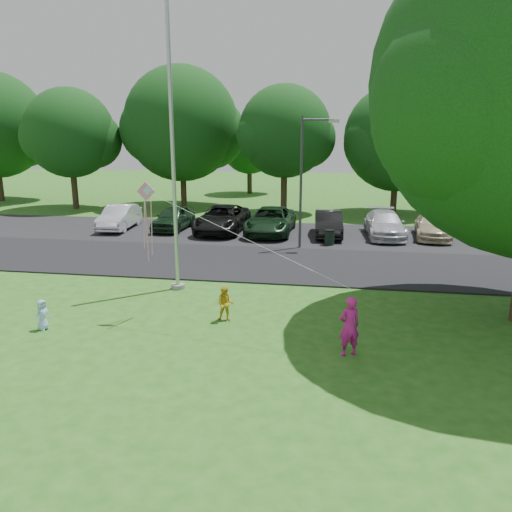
% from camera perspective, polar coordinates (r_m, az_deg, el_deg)
% --- Properties ---
extents(ground, '(120.00, 120.00, 0.00)m').
position_cam_1_polar(ground, '(13.24, -1.02, -10.99)').
color(ground, '#27631A').
rests_on(ground, ground).
extents(park_road, '(60.00, 6.00, 0.06)m').
position_cam_1_polar(park_road, '(21.64, 3.28, -0.92)').
color(park_road, black).
rests_on(park_road, ground).
extents(parking_strip, '(42.00, 7.00, 0.06)m').
position_cam_1_polar(parking_strip, '(27.94, 4.72, 2.47)').
color(parking_strip, black).
rests_on(parking_strip, ground).
extents(flagpole, '(0.50, 0.50, 10.00)m').
position_cam_1_polar(flagpole, '(17.79, -9.40, 9.22)').
color(flagpole, '#B7BABF').
rests_on(flagpole, ground).
extents(street_lamp, '(1.77, 0.41, 6.31)m').
position_cam_1_polar(street_lamp, '(24.13, 5.79, 9.65)').
color(street_lamp, '#3F3F44').
rests_on(street_lamp, ground).
extents(trash_can, '(0.52, 0.52, 0.83)m').
position_cam_1_polar(trash_can, '(25.33, 8.39, 2.06)').
color(trash_can, black).
rests_on(trash_can, ground).
extents(tree_row, '(64.35, 11.94, 10.88)m').
position_cam_1_polar(tree_row, '(36.03, 8.71, 14.04)').
color(tree_row, '#332316').
rests_on(tree_row, ground).
extents(horizon_trees, '(77.46, 7.20, 7.02)m').
position_cam_1_polar(horizon_trees, '(45.73, 12.02, 12.09)').
color(horizon_trees, '#332316').
rests_on(horizon_trees, ground).
extents(parked_cars, '(22.70, 5.44, 1.48)m').
position_cam_1_polar(parked_cars, '(27.82, 3.68, 3.96)').
color(parked_cars, silver).
rests_on(parked_cars, ground).
extents(woman, '(0.68, 0.59, 1.58)m').
position_cam_1_polar(woman, '(13.02, 10.61, -7.90)').
color(woman, '#C71A88').
rests_on(woman, ground).
extents(child_yellow, '(0.55, 0.44, 1.09)m').
position_cam_1_polar(child_yellow, '(15.15, -3.53, -5.50)').
color(child_yellow, gold).
rests_on(child_yellow, ground).
extents(child_blue, '(0.42, 0.51, 0.90)m').
position_cam_1_polar(child_blue, '(15.79, -23.22, -6.19)').
color(child_blue, '#A6CCFF').
rests_on(child_blue, ground).
extents(kite, '(6.27, 2.06, 2.48)m').
position_cam_1_polar(kite, '(15.03, -11.86, 5.37)').
color(kite, pink).
rests_on(kite, ground).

